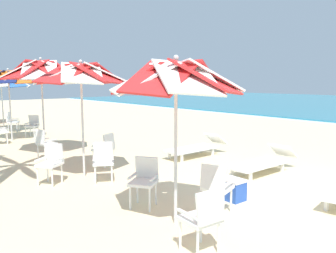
% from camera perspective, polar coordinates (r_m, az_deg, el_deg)
% --- Properties ---
extents(ground_plane, '(80.00, 80.00, 0.00)m').
position_cam_1_polar(ground_plane, '(7.22, 18.15, -10.44)').
color(ground_plane, beige).
extents(beach_umbrella_0, '(2.02, 2.02, 2.58)m').
position_cam_1_polar(beach_umbrella_0, '(4.96, 1.36, 7.96)').
color(beach_umbrella_0, silver).
rests_on(beach_umbrella_0, ground).
extents(plastic_chair_0, '(0.62, 0.63, 0.87)m').
position_cam_1_polar(plastic_chair_0, '(5.98, -4.03, -8.83)').
color(plastic_chair_0, white).
rests_on(plastic_chair_0, ground).
extents(plastic_chair_1, '(0.49, 0.47, 0.87)m').
position_cam_1_polar(plastic_chair_1, '(4.41, 5.98, -14.96)').
color(plastic_chair_1, white).
rests_on(plastic_chair_1, ground).
extents(plastic_chair_2, '(0.56, 0.59, 0.87)m').
position_cam_1_polar(plastic_chair_2, '(5.65, 8.17, -9.90)').
color(plastic_chair_2, white).
rests_on(plastic_chair_2, ground).
extents(beach_umbrella_1, '(2.17, 2.17, 2.68)m').
position_cam_1_polar(beach_umbrella_1, '(7.83, -14.59, 8.47)').
color(beach_umbrella_1, silver).
rests_on(beach_umbrella_1, ground).
extents(plastic_chair_3, '(0.61, 0.59, 0.87)m').
position_cam_1_polar(plastic_chair_3, '(8.86, -10.64, -3.54)').
color(plastic_chair_3, white).
rests_on(plastic_chair_3, ground).
extents(plastic_chair_4, '(0.62, 0.60, 0.87)m').
position_cam_1_polar(plastic_chair_4, '(7.54, -10.96, -5.50)').
color(plastic_chair_4, white).
rests_on(plastic_chair_4, ground).
extents(plastic_chair_5, '(0.62, 0.63, 0.87)m').
position_cam_1_polar(plastic_chair_5, '(7.67, -19.26, -5.58)').
color(plastic_chair_5, white).
rests_on(plastic_chair_5, ground).
extents(beach_umbrella_2, '(2.38, 2.38, 2.91)m').
position_cam_1_polar(beach_umbrella_2, '(10.70, -20.78, 8.79)').
color(beach_umbrella_2, silver).
rests_on(beach_umbrella_2, ground).
extents(plastic_chair_6, '(0.54, 0.56, 0.87)m').
position_cam_1_polar(plastic_chair_6, '(10.13, -20.27, -2.49)').
color(plastic_chair_6, white).
rests_on(plastic_chair_6, ground).
extents(beach_umbrella_3, '(2.00, 2.00, 2.69)m').
position_cam_1_polar(beach_umbrella_3, '(13.78, -25.52, 7.43)').
color(beach_umbrella_3, silver).
rests_on(beach_umbrella_3, ground).
extents(plastic_chair_7, '(0.63, 0.63, 0.87)m').
position_cam_1_polar(plastic_chair_7, '(14.45, -22.05, 0.31)').
color(plastic_chair_7, white).
rests_on(plastic_chair_7, ground).
extents(beach_umbrella_4, '(2.49, 2.49, 2.59)m').
position_cam_1_polar(beach_umbrella_4, '(16.48, -26.55, 6.88)').
color(beach_umbrella_4, silver).
rests_on(beach_umbrella_4, ground).
extents(plastic_chair_9, '(0.60, 0.61, 0.87)m').
position_cam_1_polar(plastic_chair_9, '(16.25, -25.05, 0.90)').
color(plastic_chair_9, white).
rests_on(plastic_chair_9, ground).
extents(sun_lounger_1, '(0.67, 2.15, 0.62)m').
position_cam_1_polar(sun_lounger_1, '(8.46, 15.92, -5.72)').
color(sun_lounger_1, white).
rests_on(sun_lounger_1, ground).
extents(sun_lounger_2, '(0.71, 2.17, 0.62)m').
position_cam_1_polar(sun_lounger_2, '(9.97, 4.88, -3.46)').
color(sun_lounger_2, white).
rests_on(sun_lounger_2, ground).
extents(cooler_box, '(0.50, 0.34, 0.40)m').
position_cam_1_polar(cooler_box, '(6.48, 10.73, -10.37)').
color(cooler_box, blue).
rests_on(cooler_box, ground).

